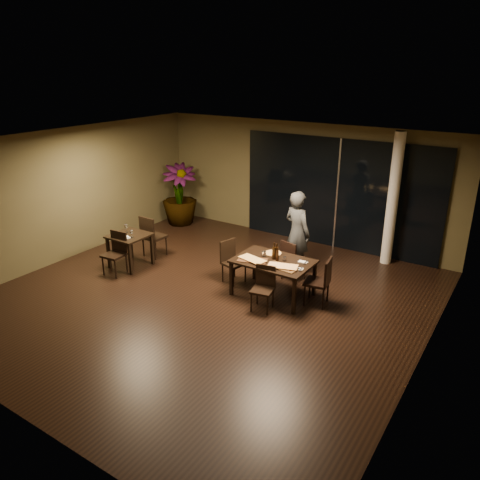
% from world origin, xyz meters
% --- Properties ---
extents(ground, '(8.00, 8.00, 0.00)m').
position_xyz_m(ground, '(0.00, 0.00, 0.00)').
color(ground, black).
rests_on(ground, ground).
extents(wall_back, '(8.00, 0.10, 3.00)m').
position_xyz_m(wall_back, '(0.00, 4.05, 1.50)').
color(wall_back, '#494227').
rests_on(wall_back, ground).
extents(wall_front, '(8.00, 0.10, 3.00)m').
position_xyz_m(wall_front, '(0.00, -4.05, 1.50)').
color(wall_front, '#494227').
rests_on(wall_front, ground).
extents(wall_left, '(0.10, 8.00, 3.00)m').
position_xyz_m(wall_left, '(-4.05, 0.00, 1.50)').
color(wall_left, '#494227').
rests_on(wall_left, ground).
extents(wall_right, '(0.10, 8.00, 3.00)m').
position_xyz_m(wall_right, '(4.05, 0.00, 1.50)').
color(wall_right, '#494227').
rests_on(wall_right, ground).
extents(ceiling, '(8.00, 8.00, 0.04)m').
position_xyz_m(ceiling, '(0.00, 0.00, 3.02)').
color(ceiling, silver).
rests_on(ceiling, wall_back).
extents(window_panel, '(5.00, 0.06, 2.70)m').
position_xyz_m(window_panel, '(1.00, 3.96, 1.35)').
color(window_panel, black).
rests_on(window_panel, ground).
extents(column, '(0.24, 0.24, 3.00)m').
position_xyz_m(column, '(2.40, 3.65, 1.50)').
color(column, white).
rests_on(column, ground).
extents(main_table, '(1.50, 1.00, 0.75)m').
position_xyz_m(main_table, '(1.00, 0.80, 0.68)').
color(main_table, black).
rests_on(main_table, ground).
extents(side_table, '(0.80, 0.80, 0.75)m').
position_xyz_m(side_table, '(-2.40, 0.30, 0.62)').
color(side_table, black).
rests_on(side_table, ground).
extents(chair_main_far, '(0.50, 0.50, 0.89)m').
position_xyz_m(chair_main_far, '(0.99, 1.60, 0.50)').
color(chair_main_far, black).
rests_on(chair_main_far, ground).
extents(chair_main_near, '(0.45, 0.45, 0.84)m').
position_xyz_m(chair_main_near, '(1.11, 0.26, 0.47)').
color(chair_main_near, black).
rests_on(chair_main_near, ground).
extents(chair_main_left, '(0.50, 0.50, 0.89)m').
position_xyz_m(chair_main_left, '(-0.05, 0.90, 0.50)').
color(chair_main_left, black).
rests_on(chair_main_left, ground).
extents(chair_main_right, '(0.50, 0.50, 0.95)m').
position_xyz_m(chair_main_right, '(1.95, 0.96, 0.53)').
color(chair_main_right, black).
rests_on(chair_main_right, ground).
extents(chair_side_far, '(0.49, 0.49, 1.01)m').
position_xyz_m(chair_side_far, '(-2.36, 0.95, 0.56)').
color(chair_side_far, black).
rests_on(chair_side_far, ground).
extents(chair_side_near, '(0.46, 0.46, 0.93)m').
position_xyz_m(chair_side_near, '(-2.38, -0.12, 0.52)').
color(chair_side_near, black).
rests_on(chair_side_near, ground).
extents(diner, '(0.72, 0.59, 1.85)m').
position_xyz_m(diner, '(0.89, 2.02, 0.92)').
color(diner, '#2D3032').
rests_on(diner, ground).
extents(potted_plant, '(1.31, 1.31, 1.71)m').
position_xyz_m(potted_plant, '(-3.39, 3.23, 0.85)').
color(potted_plant, '#194918').
rests_on(potted_plant, ground).
extents(pizza_board_left, '(0.62, 0.44, 0.01)m').
position_xyz_m(pizza_board_left, '(0.66, 0.57, 0.76)').
color(pizza_board_left, '#412515').
rests_on(pizza_board_left, main_table).
extents(pizza_board_right, '(0.61, 0.35, 0.01)m').
position_xyz_m(pizza_board_right, '(1.31, 0.60, 0.76)').
color(pizza_board_right, '#492F17').
rests_on(pizza_board_right, main_table).
extents(oblong_pizza_left, '(0.57, 0.36, 0.02)m').
position_xyz_m(oblong_pizza_left, '(0.66, 0.57, 0.77)').
color(oblong_pizza_left, maroon).
rests_on(oblong_pizza_left, pizza_board_left).
extents(oblong_pizza_right, '(0.59, 0.40, 0.02)m').
position_xyz_m(oblong_pizza_right, '(1.31, 0.60, 0.77)').
color(oblong_pizza_right, '#6A1109').
rests_on(oblong_pizza_right, pizza_board_right).
extents(round_pizza, '(0.33, 0.33, 0.01)m').
position_xyz_m(round_pizza, '(0.83, 1.10, 0.76)').
color(round_pizza, red).
rests_on(round_pizza, main_table).
extents(bottle_a, '(0.07, 0.07, 0.33)m').
position_xyz_m(bottle_a, '(0.97, 0.87, 0.92)').
color(bottle_a, black).
rests_on(bottle_a, main_table).
extents(bottle_b, '(0.06, 0.06, 0.28)m').
position_xyz_m(bottle_b, '(1.07, 0.82, 0.89)').
color(bottle_b, black).
rests_on(bottle_b, main_table).
extents(bottle_c, '(0.07, 0.07, 0.31)m').
position_xyz_m(bottle_c, '(1.00, 0.92, 0.90)').
color(bottle_c, black).
rests_on(bottle_c, main_table).
extents(tumbler_left, '(0.08, 0.08, 0.10)m').
position_xyz_m(tumbler_left, '(0.75, 0.88, 0.80)').
color(tumbler_left, white).
rests_on(tumbler_left, main_table).
extents(tumbler_right, '(0.07, 0.07, 0.08)m').
position_xyz_m(tumbler_right, '(1.19, 0.90, 0.79)').
color(tumbler_right, white).
rests_on(tumbler_right, main_table).
extents(napkin_near, '(0.19, 0.13, 0.01)m').
position_xyz_m(napkin_near, '(1.59, 0.69, 0.76)').
color(napkin_near, white).
rests_on(napkin_near, main_table).
extents(napkin_far, '(0.18, 0.11, 0.01)m').
position_xyz_m(napkin_far, '(1.53, 1.03, 0.76)').
color(napkin_far, white).
rests_on(napkin_far, main_table).
extents(wine_glass_a, '(0.08, 0.08, 0.19)m').
position_xyz_m(wine_glass_a, '(-2.56, 0.38, 0.84)').
color(wine_glass_a, white).
rests_on(wine_glass_a, side_table).
extents(wine_glass_b, '(0.07, 0.07, 0.17)m').
position_xyz_m(wine_glass_b, '(-2.23, 0.21, 0.83)').
color(wine_glass_b, white).
rests_on(wine_glass_b, side_table).
extents(side_napkin, '(0.21, 0.17, 0.01)m').
position_xyz_m(side_napkin, '(-2.31, 0.14, 0.76)').
color(side_napkin, white).
rests_on(side_napkin, side_table).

